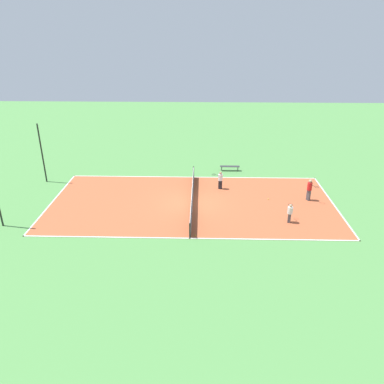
{
  "coord_description": "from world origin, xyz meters",
  "views": [
    {
      "loc": [
        -25.52,
        -0.68,
        12.4
      ],
      "look_at": [
        0.0,
        0.0,
        0.9
      ],
      "focal_mm": 35.0,
      "sensor_mm": 36.0,
      "label": 1
    }
  ],
  "objects_px": {
    "player_far_white": "(290,212)",
    "fence_post_back_right": "(42,154)",
    "tennis_net": "(192,196)",
    "bench": "(230,167)",
    "player_near_white": "(220,179)",
    "player_coach_red": "(310,188)",
    "tennis_ball_right_alley": "(195,235)",
    "tennis_ball_midcourt": "(268,199)"
  },
  "relations": [
    {
      "from": "tennis_ball_right_alley",
      "to": "tennis_ball_midcourt",
      "type": "bearing_deg",
      "value": -44.85
    },
    {
      "from": "player_near_white",
      "to": "player_far_white",
      "type": "bearing_deg",
      "value": 155.49
    },
    {
      "from": "player_near_white",
      "to": "player_coach_red",
      "type": "height_order",
      "value": "player_coach_red"
    },
    {
      "from": "fence_post_back_right",
      "to": "player_far_white",
      "type": "bearing_deg",
      "value": -109.24
    },
    {
      "from": "bench",
      "to": "player_coach_red",
      "type": "xyz_separation_m",
      "value": [
        -6.21,
        -5.61,
        0.61
      ]
    },
    {
      "from": "tennis_net",
      "to": "bench",
      "type": "height_order",
      "value": "tennis_net"
    },
    {
      "from": "player_far_white",
      "to": "fence_post_back_right",
      "type": "bearing_deg",
      "value": 83.97
    },
    {
      "from": "player_coach_red",
      "to": "player_near_white",
      "type": "bearing_deg",
      "value": -145.48
    },
    {
      "from": "tennis_ball_midcourt",
      "to": "tennis_ball_right_alley",
      "type": "relative_size",
      "value": 1.0
    },
    {
      "from": "player_near_white",
      "to": "tennis_ball_right_alley",
      "type": "relative_size",
      "value": 21.95
    },
    {
      "from": "bench",
      "to": "tennis_ball_midcourt",
      "type": "xyz_separation_m",
      "value": [
        -6.19,
        -2.57,
        -0.34
      ]
    },
    {
      "from": "bench",
      "to": "player_far_white",
      "type": "xyz_separation_m",
      "value": [
        -9.78,
        -3.41,
        0.39
      ]
    },
    {
      "from": "player_near_white",
      "to": "fence_post_back_right",
      "type": "xyz_separation_m",
      "value": [
        1.18,
        14.86,
        1.66
      ]
    },
    {
      "from": "player_far_white",
      "to": "fence_post_back_right",
      "type": "distance_m",
      "value": 20.55
    },
    {
      "from": "tennis_net",
      "to": "tennis_ball_midcourt",
      "type": "distance_m",
      "value": 5.93
    },
    {
      "from": "tennis_net",
      "to": "player_near_white",
      "type": "xyz_separation_m",
      "value": [
        2.68,
        -2.23,
        0.32
      ]
    },
    {
      "from": "player_coach_red",
      "to": "tennis_net",
      "type": "bearing_deg",
      "value": -124.43
    },
    {
      "from": "player_far_white",
      "to": "tennis_ball_right_alley",
      "type": "height_order",
      "value": "player_far_white"
    },
    {
      "from": "player_coach_red",
      "to": "fence_post_back_right",
      "type": "relative_size",
      "value": 0.34
    },
    {
      "from": "tennis_net",
      "to": "player_far_white",
      "type": "xyz_separation_m",
      "value": [
        -2.88,
        -6.71,
        0.24
      ]
    },
    {
      "from": "fence_post_back_right",
      "to": "player_coach_red",
      "type": "bearing_deg",
      "value": -98.39
    },
    {
      "from": "fence_post_back_right",
      "to": "player_near_white",
      "type": "bearing_deg",
      "value": -94.53
    },
    {
      "from": "tennis_ball_midcourt",
      "to": "fence_post_back_right",
      "type": "bearing_deg",
      "value": 80.32
    },
    {
      "from": "player_near_white",
      "to": "player_coach_red",
      "type": "bearing_deg",
      "value": -169.95
    },
    {
      "from": "tennis_ball_right_alley",
      "to": "player_coach_red",
      "type": "bearing_deg",
      "value": -57.12
    },
    {
      "from": "bench",
      "to": "tennis_ball_midcourt",
      "type": "height_order",
      "value": "bench"
    },
    {
      "from": "player_far_white",
      "to": "bench",
      "type": "bearing_deg",
      "value": 32.41
    },
    {
      "from": "tennis_net",
      "to": "fence_post_back_right",
      "type": "distance_m",
      "value": 13.35
    },
    {
      "from": "tennis_ball_midcourt",
      "to": "tennis_ball_right_alley",
      "type": "height_order",
      "value": "same"
    },
    {
      "from": "tennis_ball_right_alley",
      "to": "fence_post_back_right",
      "type": "relative_size",
      "value": 0.01
    },
    {
      "from": "bench",
      "to": "player_coach_red",
      "type": "bearing_deg",
      "value": 132.13
    },
    {
      "from": "player_near_white",
      "to": "tennis_ball_right_alley",
      "type": "bearing_deg",
      "value": 102.59
    },
    {
      "from": "tennis_net",
      "to": "tennis_ball_midcourt",
      "type": "height_order",
      "value": "tennis_net"
    },
    {
      "from": "fence_post_back_right",
      "to": "tennis_ball_midcourt",
      "type": "bearing_deg",
      "value": -99.68
    },
    {
      "from": "tennis_net",
      "to": "fence_post_back_right",
      "type": "relative_size",
      "value": 2.03
    },
    {
      "from": "bench",
      "to": "fence_post_back_right",
      "type": "height_order",
      "value": "fence_post_back_right"
    },
    {
      "from": "tennis_net",
      "to": "bench",
      "type": "relative_size",
      "value": 5.7
    },
    {
      "from": "tennis_ball_midcourt",
      "to": "fence_post_back_right",
      "type": "distance_m",
      "value": 18.93
    },
    {
      "from": "player_near_white",
      "to": "fence_post_back_right",
      "type": "distance_m",
      "value": 15.0
    },
    {
      "from": "player_near_white",
      "to": "player_coach_red",
      "type": "distance_m",
      "value": 6.98
    },
    {
      "from": "tennis_ball_right_alley",
      "to": "fence_post_back_right",
      "type": "bearing_deg",
      "value": 56.06
    },
    {
      "from": "player_coach_red",
      "to": "player_far_white",
      "type": "bearing_deg",
      "value": -70.57
    }
  ]
}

